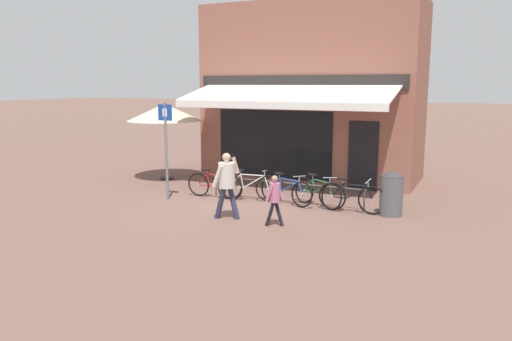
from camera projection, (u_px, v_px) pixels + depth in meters
The scene contains 13 objects.
ground_plane at pixel (240, 203), 13.62m from camera, with size 160.00×160.00×0.00m, color brown.
shop_front at pixel (313, 93), 16.98m from camera, with size 7.16×5.00×5.81m.
bike_rack_rail at pixel (285, 185), 13.53m from camera, with size 4.43×0.04×0.57m.
bicycle_red at pixel (215, 185), 14.10m from camera, with size 1.75×0.52×0.84m.
bicycle_silver at pixel (249, 186), 13.85m from camera, with size 1.82×0.65×0.88m.
bicycle_blue at pixel (286, 190), 13.41m from camera, with size 1.72×0.66×0.84m.
bicycle_green at pixel (318, 192), 13.14m from camera, with size 1.58×0.85×0.86m.
bicycle_black at pixel (352, 197), 12.50m from camera, with size 1.76×0.52×0.88m.
pedestrian_adult at pixel (227, 179), 11.85m from camera, with size 0.62×0.61×1.61m.
pedestrian_child at pixel (275, 195), 11.27m from camera, with size 0.40×0.41×1.18m.
litter_bin at pixel (391, 193), 12.21m from camera, with size 0.57×0.57×1.10m.
parking_sign at pixel (166, 141), 13.69m from camera, with size 0.44×0.07×2.71m.
cafe_parasol at pixel (165, 113), 16.60m from camera, with size 2.48×2.48×2.54m.
Camera 1 is at (6.06, -11.81, 3.20)m, focal length 35.00 mm.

